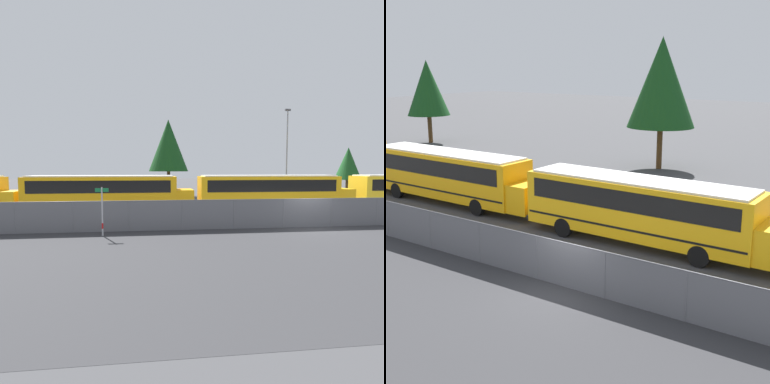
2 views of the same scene
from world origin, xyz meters
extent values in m
plane|color=#424244|center=(0.00, 0.00, 0.00)|extent=(200.00, 200.00, 0.00)
cube|color=#333335|center=(0.00, -6.00, 0.00)|extent=(111.56, 12.00, 0.01)
cube|color=#9EA0A5|center=(0.00, 0.00, 0.88)|extent=(77.56, 0.03, 1.76)
cube|color=slate|center=(0.00, -0.01, 0.88)|extent=(77.56, 0.01, 1.76)
cylinder|color=slate|center=(0.00, 0.00, 1.76)|extent=(77.56, 0.05, 0.05)
cylinder|color=slate|center=(-17.06, 0.00, 0.88)|extent=(0.07, 0.07, 1.76)
cylinder|color=slate|center=(-13.96, 0.00, 0.88)|extent=(0.07, 0.07, 1.76)
cylinder|color=slate|center=(-10.86, 0.00, 0.88)|extent=(0.07, 0.07, 1.76)
cylinder|color=slate|center=(-7.76, 0.00, 0.88)|extent=(0.07, 0.07, 1.76)
cylinder|color=slate|center=(-4.65, 0.00, 0.88)|extent=(0.07, 0.07, 1.76)
cylinder|color=slate|center=(-1.55, 0.00, 0.88)|extent=(0.07, 0.07, 1.76)
cylinder|color=slate|center=(1.55, 0.00, 0.88)|extent=(0.07, 0.07, 1.76)
cylinder|color=slate|center=(4.65, 0.00, 0.88)|extent=(0.07, 0.07, 1.76)
cube|color=#EDA80F|center=(-19.93, 5.99, 1.23)|extent=(1.34, 2.24, 1.52)
cube|color=orange|center=(-13.35, 6.11, 1.74)|extent=(11.18, 2.43, 2.54)
cube|color=black|center=(-13.35, 6.11, 2.30)|extent=(10.28, 2.47, 0.91)
cube|color=black|center=(-13.35, 6.11, 1.03)|extent=(10.95, 2.46, 0.10)
cube|color=orange|center=(-7.09, 6.11, 1.23)|extent=(1.34, 2.24, 1.52)
cube|color=black|center=(-18.98, 6.11, 0.62)|extent=(0.12, 2.43, 0.24)
cube|color=silver|center=(-13.35, 6.11, 3.06)|extent=(10.62, 2.19, 0.10)
cylinder|color=black|center=(-9.88, 7.21, 0.47)|extent=(0.94, 0.28, 0.94)
cylinder|color=black|center=(-9.88, 5.02, 0.47)|extent=(0.94, 0.28, 0.94)
cylinder|color=black|center=(-16.81, 7.21, 0.47)|extent=(0.94, 0.28, 0.94)
cylinder|color=black|center=(-16.81, 5.02, 0.47)|extent=(0.94, 0.28, 0.94)
cube|color=#EDA80F|center=(-0.33, 5.88, 1.74)|extent=(11.18, 2.43, 2.54)
cube|color=black|center=(-0.33, 5.88, 2.30)|extent=(10.28, 2.47, 0.91)
cube|color=black|center=(-0.33, 5.88, 1.03)|extent=(10.95, 2.46, 0.10)
cube|color=#EDA80F|center=(5.93, 5.88, 1.23)|extent=(1.34, 2.24, 1.52)
cube|color=black|center=(-5.96, 5.88, 0.62)|extent=(0.12, 2.43, 0.24)
cube|color=silver|center=(-0.33, 5.88, 3.06)|extent=(10.62, 2.19, 0.10)
cylinder|color=black|center=(3.14, 6.97, 0.47)|extent=(0.94, 0.28, 0.94)
cylinder|color=black|center=(3.14, 4.78, 0.47)|extent=(0.94, 0.28, 0.94)
cylinder|color=black|center=(-3.79, 6.97, 0.47)|extent=(0.94, 0.28, 0.94)
cylinder|color=black|center=(-3.79, 4.78, 0.47)|extent=(0.94, 0.28, 0.94)
cube|color=black|center=(7.53, 6.05, 0.62)|extent=(0.12, 2.43, 0.24)
cylinder|color=black|center=(9.71, 7.14, 0.47)|extent=(0.94, 0.28, 0.94)
cylinder|color=#B7B7BC|center=(-12.14, -1.07, 1.31)|extent=(0.08, 0.08, 2.62)
cylinder|color=red|center=(-12.14, -1.07, 0.55)|extent=(0.09, 0.09, 0.30)
cube|color=#147238|center=(-12.14, -1.07, 2.47)|extent=(0.70, 0.02, 0.20)
cylinder|color=gray|center=(4.98, 14.26, 4.93)|extent=(0.16, 0.16, 9.86)
cube|color=#47474C|center=(4.98, 14.26, 10.01)|extent=(0.60, 0.24, 0.20)
cylinder|color=#51381E|center=(17.82, 22.46, 1.05)|extent=(0.44, 0.44, 2.11)
cone|color=#194C1E|center=(17.82, 22.46, 4.40)|extent=(3.52, 3.52, 4.57)
cylinder|color=#51381E|center=(-7.67, 22.84, 1.65)|extent=(0.44, 0.44, 3.30)
cone|color=#144219|center=(-7.67, 22.84, 6.72)|extent=(5.27, 5.27, 6.85)
camera|label=1|loc=(-9.22, -17.37, 3.58)|focal=28.00mm
camera|label=2|loc=(10.88, -15.09, 8.26)|focal=50.00mm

